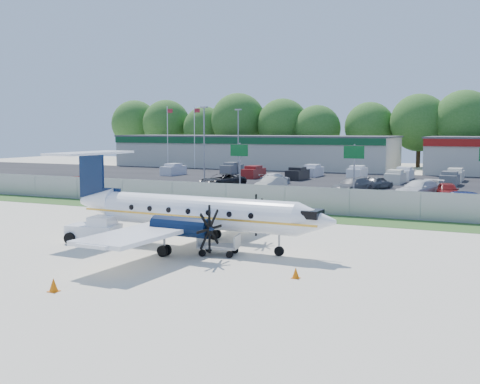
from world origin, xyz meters
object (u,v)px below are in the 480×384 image
at_px(aircraft, 193,212).
at_px(baggage_cart_near, 128,235).
at_px(baggage_cart_far, 219,245).
at_px(pushback_tug, 96,230).

height_order(aircraft, baggage_cart_near, aircraft).
height_order(aircraft, baggage_cart_far, aircraft).
relative_size(baggage_cart_near, baggage_cart_far, 0.96).
height_order(aircraft, pushback_tug, aircraft).
bearing_deg(baggage_cart_near, baggage_cart_far, -5.05).
relative_size(pushback_tug, baggage_cart_near, 1.43).
height_order(baggage_cart_near, baggage_cart_far, baggage_cart_far).
distance_m(aircraft, baggage_cart_near, 4.08).
bearing_deg(pushback_tug, baggage_cart_near, 12.34).
height_order(pushback_tug, baggage_cart_near, pushback_tug).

